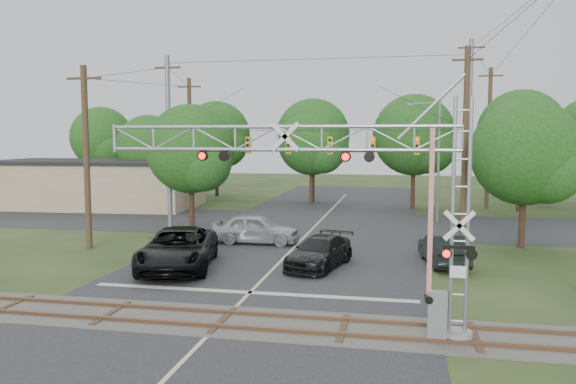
% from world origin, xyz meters
% --- Properties ---
extents(ground, '(160.00, 160.00, 0.00)m').
position_xyz_m(ground, '(0.00, 0.00, 0.00)').
color(ground, '#243A1B').
rests_on(ground, ground).
extents(road_main, '(14.00, 90.00, 0.02)m').
position_xyz_m(road_main, '(0.00, 10.00, 0.01)').
color(road_main, '#242426').
rests_on(road_main, ground).
extents(road_cross, '(90.00, 12.00, 0.02)m').
position_xyz_m(road_cross, '(0.00, 24.00, 0.01)').
color(road_cross, '#242426').
rests_on(road_cross, ground).
extents(railroad_track, '(90.00, 3.20, 0.17)m').
position_xyz_m(railroad_track, '(0.00, 2.00, 0.03)').
color(railroad_track, '#44403B').
rests_on(railroad_track, ground).
extents(crossing_gantry, '(11.49, 0.93, 7.25)m').
position_xyz_m(crossing_gantry, '(4.09, 1.64, 4.52)').
color(crossing_gantry, gray).
rests_on(crossing_gantry, ground).
extents(traffic_signal_span, '(19.34, 0.36, 11.50)m').
position_xyz_m(traffic_signal_span, '(0.91, 20.00, 5.73)').
color(traffic_signal_span, slate).
rests_on(traffic_signal_span, ground).
extents(pickup_black, '(4.48, 7.24, 1.87)m').
position_xyz_m(pickup_black, '(-4.37, 8.89, 0.94)').
color(pickup_black, black).
rests_on(pickup_black, ground).
extents(car_dark, '(3.12, 5.30, 1.44)m').
position_xyz_m(car_dark, '(2.05, 10.46, 0.72)').
color(car_dark, black).
rests_on(car_dark, ground).
extents(sedan_silver, '(5.04, 2.08, 1.71)m').
position_xyz_m(sedan_silver, '(-2.40, 15.74, 0.86)').
color(sedan_silver, '#9EA0A6').
rests_on(sedan_silver, ground).
extents(suv_dark, '(2.30, 4.69, 1.48)m').
position_xyz_m(suv_dark, '(7.79, 12.16, 0.74)').
color(suv_dark, black).
rests_on(suv_dark, ground).
extents(commercial_building, '(18.31, 10.15, 4.15)m').
position_xyz_m(commercial_building, '(-20.67, 29.99, 2.09)').
color(commercial_building, tan).
rests_on(commercial_building, ground).
extents(streetlight, '(2.34, 0.24, 8.77)m').
position_xyz_m(streetlight, '(8.23, 26.63, 4.91)').
color(streetlight, slate).
rests_on(streetlight, ground).
extents(utility_poles, '(26.55, 27.54, 13.89)m').
position_xyz_m(utility_poles, '(4.09, 23.24, 6.27)').
color(utility_poles, '#402A1D').
rests_on(utility_poles, ground).
extents(treeline, '(55.44, 30.81, 10.07)m').
position_xyz_m(treeline, '(-0.04, 34.80, 6.01)').
color(treeline, '#352318').
rests_on(treeline, ground).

